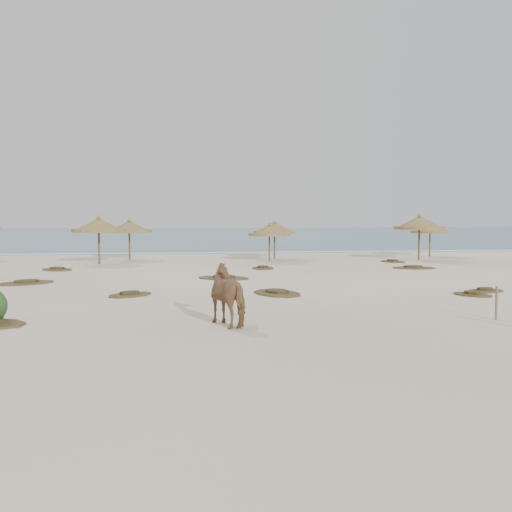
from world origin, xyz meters
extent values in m
plane|color=beige|center=(0.00, 0.00, 0.00)|extent=(160.00, 160.00, 0.00)
cube|color=#255971|center=(0.00, 75.00, 0.00)|extent=(200.00, 100.00, 0.01)
cube|color=silver|center=(0.00, 26.00, 0.00)|extent=(70.00, 0.60, 0.01)
cylinder|color=brown|center=(-7.26, 16.18, 1.13)|extent=(0.13, 0.13, 2.26)
cylinder|color=olive|center=(-7.26, 16.18, 2.07)|extent=(3.44, 3.44, 0.19)
cone|color=olive|center=(-7.26, 16.18, 2.42)|extent=(3.33, 3.33, 0.81)
cone|color=olive|center=(-7.26, 16.18, 2.91)|extent=(0.39, 0.39, 0.24)
cylinder|color=brown|center=(-5.71, 19.39, 1.06)|extent=(0.12, 0.12, 2.12)
cylinder|color=olive|center=(-5.71, 19.39, 1.93)|extent=(3.43, 3.43, 0.18)
cone|color=olive|center=(-5.71, 19.39, 2.27)|extent=(3.31, 3.31, 0.76)
cone|color=olive|center=(-5.71, 19.39, 2.72)|extent=(0.36, 0.36, 0.22)
cylinder|color=brown|center=(4.13, 18.93, 1.01)|extent=(0.12, 0.12, 2.03)
cylinder|color=olive|center=(4.13, 18.93, 1.86)|extent=(3.39, 3.39, 0.17)
cone|color=olive|center=(4.13, 18.93, 2.17)|extent=(3.28, 3.28, 0.72)
cone|color=olive|center=(4.13, 18.93, 2.61)|extent=(0.35, 0.35, 0.21)
cylinder|color=brown|center=(3.43, 16.75, 0.96)|extent=(0.11, 0.11, 1.92)
cylinder|color=olive|center=(3.43, 16.75, 1.75)|extent=(3.51, 3.51, 0.16)
cone|color=olive|center=(3.43, 16.75, 2.05)|extent=(3.39, 3.39, 0.68)
cone|color=olive|center=(3.43, 16.75, 2.46)|extent=(0.33, 0.33, 0.20)
cylinder|color=brown|center=(13.56, 16.62, 1.18)|extent=(0.13, 0.13, 2.36)
cylinder|color=olive|center=(13.56, 16.62, 2.16)|extent=(4.25, 4.25, 0.20)
cone|color=olive|center=(13.56, 16.62, 2.53)|extent=(4.11, 4.11, 0.84)
cone|color=olive|center=(13.56, 16.62, 3.04)|extent=(0.40, 0.40, 0.25)
cylinder|color=brown|center=(15.68, 19.60, 0.99)|extent=(0.11, 0.11, 1.97)
cylinder|color=olive|center=(15.68, 19.60, 1.80)|extent=(3.13, 3.13, 0.17)
cone|color=olive|center=(15.68, 19.60, 2.11)|extent=(3.03, 3.03, 0.70)
cone|color=olive|center=(15.68, 19.60, 2.53)|extent=(0.34, 0.34, 0.21)
imported|color=#916341|center=(-0.92, -4.56, 0.83)|extent=(1.62, 2.15, 1.65)
cylinder|color=brown|center=(6.60, -4.76, 0.48)|extent=(0.08, 0.08, 0.97)
camera|label=1|loc=(-2.26, -19.75, 2.94)|focal=40.00mm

